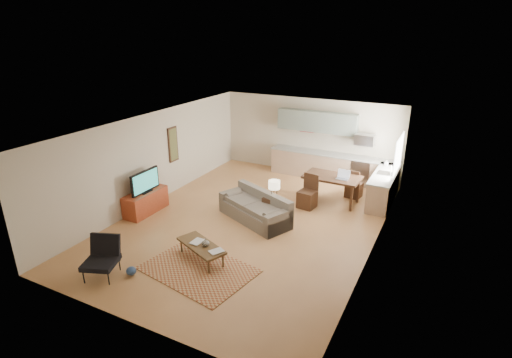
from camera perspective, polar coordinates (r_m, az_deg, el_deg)
The scene contains 25 objects.
room at distance 10.42m, azimuth -0.75°, elevation 0.51°, with size 9.00×9.00×9.00m.
kitchen_counter_back at distance 14.08m, azimuth 10.49°, elevation 1.79°, with size 4.26×0.64×0.92m, color tan, non-canonical shape.
kitchen_counter_right at distance 12.59m, azimuth 17.74°, elevation -1.19°, with size 0.64×2.26×0.92m, color tan, non-canonical shape.
kitchen_range at distance 13.84m, azimuth 14.84°, elevation 1.05°, with size 0.62×0.62×0.90m, color #A5A8AD.
kitchen_microwave at distance 13.54m, azimuth 15.28°, elevation 5.46°, with size 0.62×0.40×0.35m, color #A5A8AD.
upper_cabinets at distance 13.98m, azimuth 8.71°, elevation 8.12°, with size 2.80×0.34×0.70m, color slate.
window_right at distance 12.21m, azimuth 19.67°, elevation 3.33°, with size 0.02×1.40×1.05m, color white.
wall_art_left at distance 12.77m, azimuth -11.74°, elevation 4.86°, with size 0.06×0.42×1.10m, color olive, non-canonical shape.
triptych at distance 14.28m, azimuth 7.31°, elevation 7.64°, with size 1.70×0.04×0.50m, color beige, non-canonical shape.
rug at distance 9.05m, azimuth -8.24°, elevation -12.66°, with size 2.34×1.62×0.02m, color brown.
sofa at distance 10.89m, azimuth -0.21°, elevation -4.01°, with size 2.26×0.98×0.78m, color #696054, non-canonical shape.
coffee_table at distance 9.28m, azimuth -7.79°, elevation -10.31°, with size 1.31×0.52×0.40m, color #473018, non-canonical shape.
book_a at distance 9.35m, azimuth -9.00°, elevation -8.66°, with size 0.25×0.32×0.03m, color maroon.
book_b at distance 8.96m, azimuth -6.01°, elevation -9.94°, with size 0.34×0.37×0.02m, color navy.
vase at distance 9.09m, azimuth -7.24°, elevation -8.95°, with size 0.19×0.19×0.18m, color black.
armchair at distance 9.12m, azimuth -21.37°, elevation -10.60°, with size 0.75×0.75×0.86m, color black, non-canonical shape.
tv_credenza at distance 11.81m, azimuth -15.48°, elevation -3.17°, with size 0.53×1.37×0.63m, color maroon, non-canonical shape.
tv at distance 11.54m, azimuth -15.58°, elevation -0.34°, with size 0.11×1.06×0.63m, color black, non-canonical shape.
console_table at distance 10.95m, azimuth 2.56°, elevation -4.29°, with size 0.56×0.37×0.65m, color #331F13, non-canonical shape.
table_lamp at distance 10.71m, azimuth 2.61°, elevation -1.46°, with size 0.32×0.32×0.52m, color beige, non-canonical shape.
dining_table at distance 12.22m, azimuth 10.73°, elevation -1.43°, with size 1.64×0.94×0.83m, color #331F13, non-canonical shape.
dining_chair_near at distance 11.71m, azimuth 7.35°, elevation -1.80°, with size 0.47×0.50×0.99m, color #331F13, non-canonical shape.
dining_chair_far at distance 12.72m, azimuth 13.88°, elevation -0.56°, with size 0.44×0.46×0.93m, color #331F13, non-canonical shape.
laptop at distance 11.85m, azimuth 12.27°, elevation 0.58°, with size 0.35×0.26×0.26m, color #A5A8AD, non-canonical shape.
soap_bottle at distance 13.09m, azimuth 18.13°, elevation 2.19°, with size 0.11×0.11×0.19m, color beige.
Camera 1 is at (4.55, -8.65, 4.97)m, focal length 28.00 mm.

